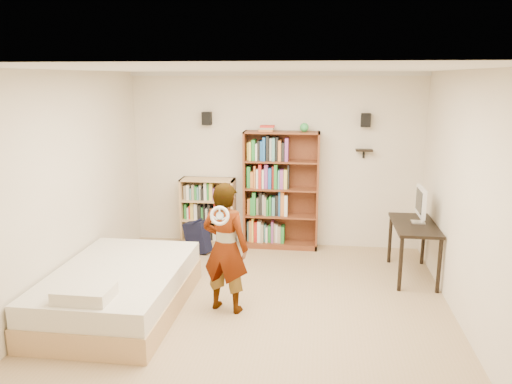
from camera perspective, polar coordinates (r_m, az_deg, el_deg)
ground at (r=5.83m, az=-0.27°, el=-13.71°), size 4.50×5.00×0.01m
room_shell at (r=5.28m, az=-0.29°, el=3.65°), size 4.52×5.02×2.71m
crown_molding at (r=5.21m, az=-0.30°, el=13.56°), size 4.50×5.00×0.06m
speaker_left at (r=7.78m, az=-5.64°, el=8.37°), size 0.14×0.12×0.20m
speaker_right at (r=7.61m, az=12.43°, el=8.03°), size 0.14×0.12×0.20m
wall_shelf at (r=7.67m, az=12.26°, el=4.69°), size 0.25×0.16×0.02m
tall_bookshelf at (r=7.71m, az=2.89°, el=0.17°), size 1.15×0.34×1.82m
low_bookshelf at (r=7.98m, az=-5.49°, el=-2.24°), size 0.85×0.32×1.06m
computer_desk at (r=7.01m, az=17.48°, el=-6.36°), size 0.54×1.08×0.74m
imac at (r=6.90m, az=18.15°, el=-1.43°), size 0.12×0.48×0.48m
daybed at (r=5.98m, az=-15.40°, el=-10.15°), size 1.39×2.14×0.63m
person at (r=5.65m, az=-3.53°, el=-6.37°), size 0.62×0.49×1.50m
wii_wheel at (r=5.25m, az=-4.17°, el=-2.72°), size 0.21×0.08×0.21m
navy_bag at (r=7.66m, az=-6.70°, el=-5.09°), size 0.43×0.35×0.50m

